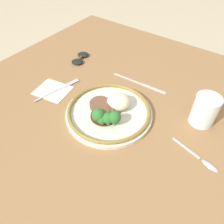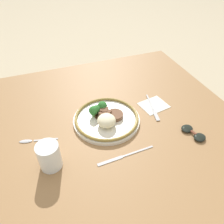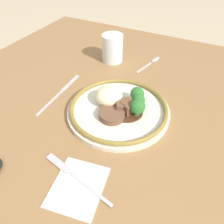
# 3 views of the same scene
# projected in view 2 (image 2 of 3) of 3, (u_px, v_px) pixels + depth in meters

# --- Properties ---
(ground_plane) EXTENTS (8.00, 8.00, 0.00)m
(ground_plane) POSITION_uv_depth(u_px,v_px,m) (110.00, 135.00, 0.94)
(ground_plane) COLOR tan
(dining_table) EXTENTS (1.14, 1.12, 0.05)m
(dining_table) POSITION_uv_depth(u_px,v_px,m) (110.00, 131.00, 0.93)
(dining_table) COLOR olive
(dining_table) RESTS_ON ground
(napkin) EXTENTS (0.14, 0.12, 0.00)m
(napkin) POSITION_uv_depth(u_px,v_px,m) (154.00, 105.00, 1.02)
(napkin) COLOR silver
(napkin) RESTS_ON dining_table
(plate) EXTENTS (0.28, 0.28, 0.06)m
(plate) POSITION_uv_depth(u_px,v_px,m) (106.00, 118.00, 0.92)
(plate) COLOR silver
(plate) RESTS_ON dining_table
(juice_glass) EXTENTS (0.08, 0.08, 0.10)m
(juice_glass) POSITION_uv_depth(u_px,v_px,m) (50.00, 157.00, 0.74)
(juice_glass) COLOR orange
(juice_glass) RESTS_ON dining_table
(fork) EXTENTS (0.05, 0.19, 0.00)m
(fork) POSITION_uv_depth(u_px,v_px,m) (153.00, 109.00, 0.99)
(fork) COLOR #B7B7BC
(fork) RESTS_ON napkin
(knife) EXTENTS (0.22, 0.02, 0.00)m
(knife) POSITION_uv_depth(u_px,v_px,m) (124.00, 156.00, 0.79)
(knife) COLOR #B7B7BC
(knife) RESTS_ON dining_table
(spoon) EXTENTS (0.15, 0.05, 0.01)m
(spoon) POSITION_uv_depth(u_px,v_px,m) (31.00, 141.00, 0.85)
(spoon) COLOR #B7B7BC
(spoon) RESTS_ON dining_table
(sunglasses) EXTENTS (0.08, 0.11, 0.02)m
(sunglasses) POSITION_uv_depth(u_px,v_px,m) (193.00, 133.00, 0.87)
(sunglasses) COLOR black
(sunglasses) RESTS_ON dining_table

